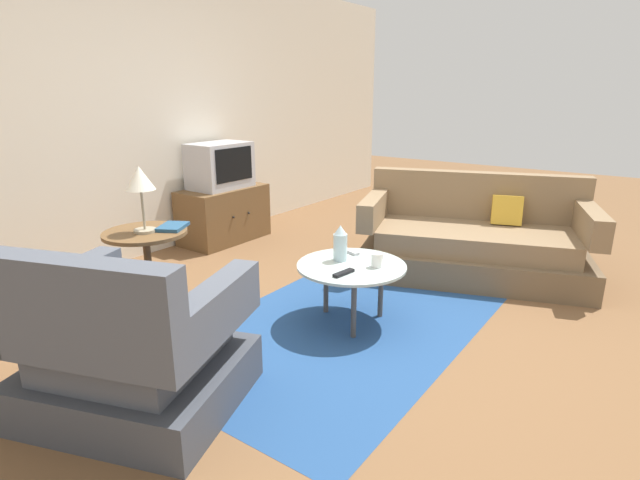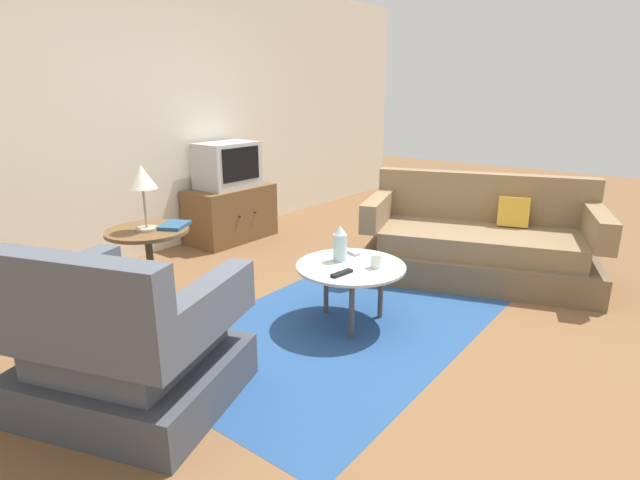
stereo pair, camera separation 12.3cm
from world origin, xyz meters
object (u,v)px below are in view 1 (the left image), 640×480
Objects in this scene: coffee_table at (352,270)px; tv_remote_dark at (344,273)px; side_table at (147,255)px; armchair at (129,353)px; vase at (340,244)px; tv_remote_silver at (350,252)px; tv_stand at (224,214)px; book at (173,227)px; mug at (377,260)px; table_lamp at (140,182)px; television at (220,165)px; couch at (474,242)px.

tv_remote_dark is (-0.19, -0.06, 0.05)m from coffee_table.
armchair is at bearing -131.39° from side_table.
armchair is at bearing 166.18° from coffee_table.
vase is (0.77, -1.08, 0.08)m from side_table.
tv_stand is at bearing 0.89° from tv_remote_silver.
vase is at bearing 76.07° from coffee_table.
mug is at bearing -90.99° from book.
tv_stand is at bearing 30.58° from table_lamp.
vase reaches higher than mug.
side_table is (-0.74, 1.19, 0.08)m from coffee_table.
coffee_table is 4.51× the size of tv_remote_silver.
book is at bearing -32.57° from side_table.
tv_remote_dark is at bearing -163.24° from coffee_table.
tv_remote_dark is (-1.07, -2.21, -0.37)m from television.
mug is 1.42m from book.
tv_remote_dark is 0.62× the size of book.
mug reaches higher than tv_remote_dark.
couch reaches higher than book.
tv_remote_silver is (0.18, 0.03, -0.11)m from vase.
mug is at bearing 51.59° from armchair.
television is 3.57× the size of tv_remote_dark.
tv_stand is 2.01m from table_lamp.
tv_remote_silver is (-0.67, -1.99, 0.15)m from tv_stand.
side_table is 2.25× the size of book.
television reaches higher than coffee_table.
tv_remote_dark is at bearing -141.98° from vase.
vase is (-0.85, -2.04, -0.26)m from television.
vase is 0.21m from tv_remote_silver.
mug is at bearing -58.53° from table_lamp.
side_table is 3.63× the size of tv_remote_dark.
couch is 8.21× the size of vase.
couch is (2.88, -0.72, -0.03)m from armchair.
book is (-0.40, 1.15, 0.21)m from tv_remote_dark.
tv_remote_silver is (-1.20, 0.50, 0.14)m from couch.
armchair is at bearing 102.04° from tv_remote_silver.
television is 3.76× the size of tv_remote_silver.
coffee_table is 2.31m from tv_stand.
side_table is 0.26m from book.
coffee_table is at bearing -58.10° from side_table.
tv_stand is at bearing -90.00° from television.
armchair reaches higher than tv_stand.
armchair is 1.32× the size of tv_stand.
table_lamp is (-1.63, -0.96, 0.68)m from tv_stand.
couch is 2.65m from side_table.
tv_remote_silver is 1.26m from book.
book is (-0.59, 1.09, 0.26)m from coffee_table.
table_lamp is (-0.75, 1.17, 0.58)m from coffee_table.
tv_stand is 2.11m from tv_remote_silver.
vase is 2.06× the size of mug.
book is at bearing 118.26° from coffee_table.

